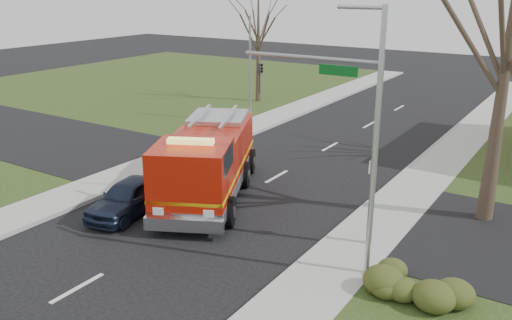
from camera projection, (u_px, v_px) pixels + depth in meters
The scene contains 11 objects.
ground at pixel (199, 220), 21.45m from camera, with size 120.00×120.00×0.00m, color black.
sidewalk_right at pixel (344, 260), 18.23m from camera, with size 2.40×80.00×0.15m, color gray.
sidewalk_left at pixel (92, 188), 24.62m from camera, with size 2.40×80.00×0.15m, color gray.
hedge_corner at pixel (419, 283), 15.84m from camera, with size 2.80×2.00×0.90m, color #363D16.
bare_tree_near at pixel (511, 29), 19.04m from camera, with size 6.00×6.00×12.00m.
bare_tree_left at pixel (258, 30), 40.84m from camera, with size 4.50×4.50×9.00m.
traffic_signal_mast at pixel (342, 113), 18.50m from camera, with size 5.29×0.18×6.80m.
streetlight_pole at pixel (374, 140), 15.96m from camera, with size 1.48×0.16×8.40m.
utility_pole_far at pixel (250, 71), 35.04m from camera, with size 0.14×0.14×7.00m, color gray.
fire_engine at pixel (207, 164), 23.24m from camera, with size 6.31×8.93×3.43m.
parked_car_maroon at pixel (129, 197), 21.87m from camera, with size 1.69×4.21×1.43m, color #192238.
Camera 1 is at (12.54, -15.28, 8.95)m, focal length 38.00 mm.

